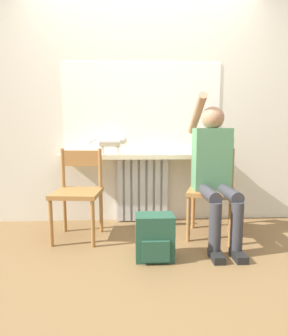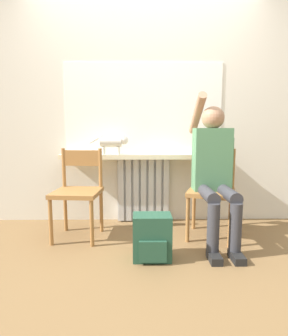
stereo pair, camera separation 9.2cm
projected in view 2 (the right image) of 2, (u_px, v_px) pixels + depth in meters
name	position (u px, v px, depth m)	size (l,w,h in m)	color
ground_plane	(146.00, 270.00, 2.07)	(12.00, 12.00, 0.00)	brown
wall_with_window	(143.00, 101.00, 3.11)	(7.00, 0.06, 2.70)	silver
radiator	(144.00, 190.00, 3.17)	(0.59, 0.08, 0.72)	silver
windowsill	(144.00, 156.00, 3.05)	(1.79, 0.23, 0.05)	beige
window_glass	(143.00, 109.00, 3.09)	(1.72, 0.01, 0.98)	white
chair_left	(78.00, 191.00, 2.68)	(0.46, 0.46, 0.85)	#9E6B38
chair_right	(212.00, 190.00, 2.70)	(0.54, 0.54, 0.85)	#9E6B38
person	(214.00, 167.00, 2.56)	(0.36, 1.01, 1.37)	#333338
cat	(113.00, 142.00, 3.00)	(0.42, 0.11, 0.21)	silver
backpack	(152.00, 237.00, 2.24)	(0.30, 0.23, 0.37)	#234C38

